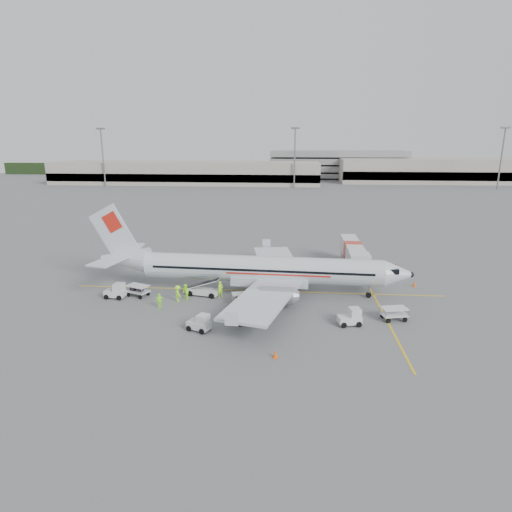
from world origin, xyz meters
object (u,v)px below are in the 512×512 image
Objects in this scene: aircraft at (262,252)px; belt_loader at (203,284)px; jet_bridge at (352,257)px; tug_mid at (199,322)px; tug_aft at (115,291)px; tug_fore at (350,317)px.

aircraft reaches higher than belt_loader.
jet_bridge is 7.10× the size of tug_mid.
belt_loader is at bearing -148.32° from jet_bridge.
belt_loader is (-18.52, -11.48, -0.65)m from jet_bridge.
aircraft is at bearing 86.21° from tug_mid.
jet_bridge is at bearing 29.16° from tug_aft.
belt_loader is 10.05m from tug_aft.
tug_aft is at bearing 156.44° from tug_fore.
tug_aft is (-25.80, 5.33, 0.02)m from tug_fore.
belt_loader is 2.24× the size of tug_fore.
jet_bridge is 31.34m from tug_aft.
jet_bridge is 27.00m from tug_mid.
tug_fore is at bearing -39.74° from aircraft.
jet_bridge is at bearing 70.09° from tug_fore.
aircraft reaches higher than tug_aft.
tug_fore reaches higher than tug_mid.
aircraft is 13.10m from tug_fore.
tug_mid is (1.50, -9.45, -0.52)m from belt_loader.
tug_mid is 0.94× the size of tug_aft.
tug_aft is (-16.65, -3.07, -4.15)m from aircraft.
jet_bridge reaches higher than tug_aft.
jet_bridge is 6.86× the size of tug_fore.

